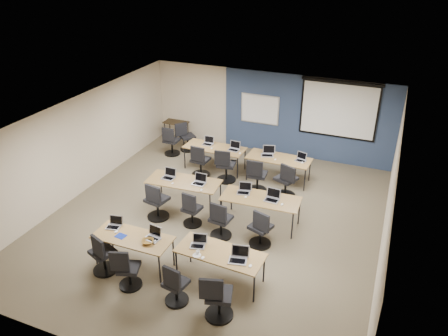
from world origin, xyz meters
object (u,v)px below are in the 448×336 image
at_px(laptop_0, 114,224).
at_px(laptop_6, 244,190).
at_px(whiteboard, 260,109).
at_px(task_chair_1, 127,272).
at_px(task_chair_9, 225,168).
at_px(training_table_front_left, 133,239).
at_px(laptop_11, 301,159).
at_px(spare_chair_b, 171,143).
at_px(task_chair_2, 175,287).
at_px(task_chair_7, 261,231).
at_px(laptop_2, 198,243).
at_px(training_table_mid_left, 184,182).
at_px(laptop_3, 239,257).
at_px(laptop_9, 234,148).
at_px(task_chair_10, 257,178).
at_px(training_table_front_right, 220,254).
at_px(task_chair_4, 157,204).
at_px(task_chair_6, 220,223).
at_px(training_table_mid_right, 261,200).
at_px(task_chair_11, 286,183).
at_px(laptop_1, 153,235).
at_px(laptop_5, 199,181).
at_px(task_chair_5, 191,212).
at_px(task_chair_8, 200,163).
at_px(task_chair_3, 217,300).
at_px(projector_screen, 339,106).
at_px(laptop_10, 268,153).
at_px(laptop_7, 272,197).
at_px(laptop_8, 208,142).
at_px(utility_table, 176,125).
at_px(laptop_4, 169,176).
at_px(spare_chair_a, 186,139).
at_px(training_table_back_left, 215,149).

bearing_deg(laptop_0, laptop_6, 38.08).
height_order(whiteboard, task_chair_1, whiteboard).
bearing_deg(laptop_6, task_chair_9, 112.89).
bearing_deg(training_table_front_left, laptop_11, 63.52).
distance_m(task_chair_9, spare_chair_b, 2.56).
xyz_separation_m(whiteboard, task_chair_2, (0.77, -7.41, -1.06)).
bearing_deg(task_chair_7, task_chair_2, -93.99).
xyz_separation_m(laptop_2, task_chair_2, (-0.05, -0.96, -0.40)).
relative_size(training_table_mid_left, laptop_3, 5.43).
xyz_separation_m(laptop_9, task_chair_10, (1.03, -0.92, -0.37)).
distance_m(training_table_front_right, laptop_3, 0.44).
height_order(task_chair_4, task_chair_6, task_chair_4).
xyz_separation_m(task_chair_6, laptop_9, (-0.93, 3.30, 0.38)).
bearing_deg(laptop_2, training_table_mid_right, 59.50).
relative_size(task_chair_11, spare_chair_b, 1.05).
bearing_deg(laptop_3, laptop_1, 168.34).
height_order(laptop_5, task_chair_9, task_chair_9).
relative_size(training_table_mid_right, task_chair_5, 2.00).
bearing_deg(task_chair_8, task_chair_5, -66.01).
relative_size(laptop_9, spare_chair_b, 0.33).
relative_size(training_table_front_left, task_chair_8, 1.67).
bearing_deg(laptop_2, task_chair_3, -65.38).
height_order(projector_screen, task_chair_2, projector_screen).
relative_size(laptop_3, laptop_9, 1.07).
bearing_deg(laptop_10, laptop_0, -130.99).
bearing_deg(laptop_9, task_chair_6, -70.25).
bearing_deg(task_chair_5, laptop_7, 30.03).
bearing_deg(whiteboard, task_chair_11, -58.23).
relative_size(training_table_mid_left, laptop_1, 6.02).
distance_m(training_table_mid_left, laptop_9, 2.38).
xyz_separation_m(task_chair_2, task_chair_10, (0.07, 4.69, 0.03)).
bearing_deg(laptop_3, task_chair_6, 112.34).
height_order(laptop_8, utility_table, laptop_8).
distance_m(training_table_mid_left, laptop_0, 2.47).
height_order(training_table_front_left, laptop_6, laptop_6).
bearing_deg(laptop_4, laptop_10, 50.36).
height_order(training_table_mid_left, laptop_3, laptop_3).
bearing_deg(whiteboard, laptop_0, -100.10).
xyz_separation_m(training_table_mid_left, spare_chair_a, (-1.54, 3.17, -0.28)).
bearing_deg(utility_table, task_chair_10, -30.94).
relative_size(training_table_front_left, task_chair_11, 1.63).
height_order(training_table_back_left, task_chair_5, task_chair_5).
bearing_deg(laptop_7, task_chair_3, -87.60).
distance_m(task_chair_2, utility_table, 7.86).
xyz_separation_m(laptop_2, laptop_10, (0.03, 4.69, 0.01)).
relative_size(whiteboard, laptop_7, 3.70).
bearing_deg(training_table_mid_left, task_chair_5, -56.63).
bearing_deg(task_chair_9, task_chair_8, 170.87).
bearing_deg(task_chair_7, laptop_7, 108.90).
height_order(training_table_mid_right, task_chair_2, task_chair_2).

